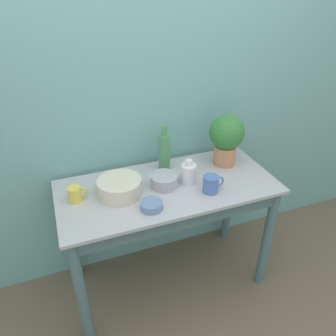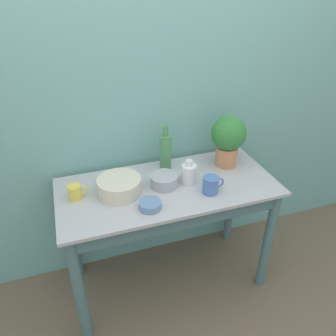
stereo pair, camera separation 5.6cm
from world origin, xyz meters
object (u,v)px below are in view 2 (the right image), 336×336
bowl_wash_large (119,186)px  bowl_small_steel (164,180)px  mug_yellow (75,192)px  potted_plant (228,138)px  mug_blue (211,185)px  bowl_small_blue (150,205)px  bottle_short (189,174)px  bottle_tall (165,151)px

bowl_wash_large → bowl_small_steel: bearing=-1.5°
bowl_wash_large → mug_yellow: bowl_wash_large is taller
bowl_wash_large → bowl_small_steel: 0.26m
potted_plant → mug_blue: potted_plant is taller
bowl_small_steel → bowl_wash_large: bearing=178.5°
potted_plant → bowl_small_blue: potted_plant is taller
bottle_short → mug_blue: (0.08, -0.13, -0.01)m
bowl_small_blue → bowl_wash_large: bearing=123.8°
potted_plant → bottle_short: potted_plant is taller
bottle_tall → mug_yellow: bearing=-165.6°
bottle_tall → bottle_short: bearing=-68.5°
bottle_short → bowl_small_steel: (-0.14, 0.02, -0.03)m
mug_yellow → bowl_small_blue: 0.42m
bottle_short → mug_yellow: bearing=175.4°
bowl_wash_large → bottle_short: bearing=-3.4°
bowl_wash_large → bowl_small_blue: (0.12, -0.18, -0.03)m
bottle_short → bowl_small_steel: 0.15m
bottle_tall → mug_blue: bottle_tall is taller
bottle_short → bottle_tall: bearing=111.5°
bowl_small_steel → bottle_tall: bearing=69.4°
mug_blue → potted_plant: bearing=48.2°
mug_yellow → mug_blue: bearing=-14.1°
bottle_tall → bottle_short: 0.22m
bottle_short → mug_blue: bottle_short is taller
mug_yellow → bowl_wash_large: bearing=-6.6°
mug_blue → mug_yellow: size_ratio=1.19×
bottle_tall → mug_blue: bearing=-64.0°
bottle_short → bowl_small_blue: size_ratio=1.26×
bowl_small_blue → mug_blue: bearing=4.8°
potted_plant → bowl_wash_large: bearing=-172.2°
mug_yellow → bottle_tall: bearing=14.4°
bottle_short → bowl_wash_large: bearing=176.6°
bottle_tall → mug_blue: 0.37m
potted_plant → bowl_small_steel: potted_plant is taller
mug_yellow → bowl_small_steel: mug_yellow is taller
potted_plant → mug_yellow: potted_plant is taller
mug_blue → bowl_small_blue: (-0.36, -0.03, -0.03)m
bowl_wash_large → bowl_small_steel: size_ratio=1.53×
mug_yellow → bowl_small_blue: bearing=-30.3°
bottle_tall → mug_yellow: 0.59m
bottle_short → bowl_small_blue: 0.33m
bottle_tall → bowl_wash_large: bearing=-152.2°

